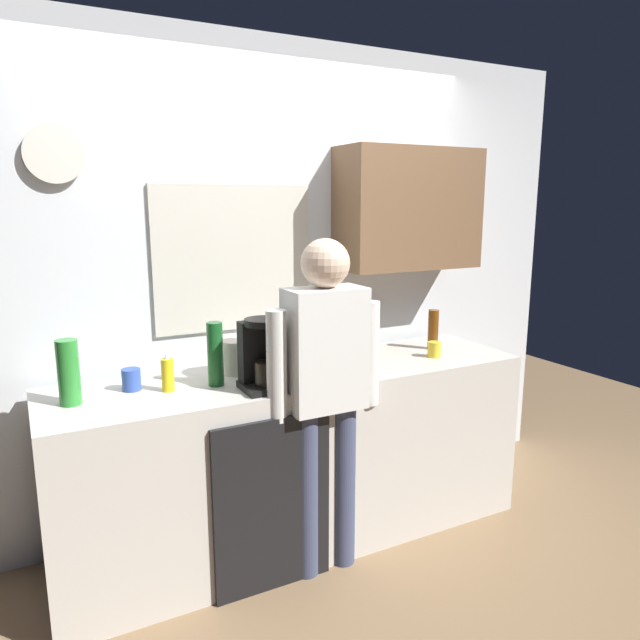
% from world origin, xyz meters
% --- Properties ---
extents(ground_plane, '(8.00, 8.00, 0.00)m').
position_xyz_m(ground_plane, '(0.00, 0.00, 0.00)').
color(ground_plane, '#8C6D4C').
extents(kitchen_counter, '(2.44, 0.64, 0.91)m').
position_xyz_m(kitchen_counter, '(0.00, 0.30, 0.46)').
color(kitchen_counter, beige).
rests_on(kitchen_counter, ground_plane).
extents(dishwasher_panel, '(0.56, 0.02, 0.82)m').
position_xyz_m(dishwasher_panel, '(-0.28, -0.03, 0.41)').
color(dishwasher_panel, black).
rests_on(dishwasher_panel, ground_plane).
extents(back_wall_assembly, '(4.04, 0.42, 2.60)m').
position_xyz_m(back_wall_assembly, '(0.11, 0.70, 1.36)').
color(back_wall_assembly, silver).
rests_on(back_wall_assembly, ground_plane).
extents(coffee_maker, '(0.20, 0.20, 0.33)m').
position_xyz_m(coffee_maker, '(-0.25, 0.14, 1.06)').
color(coffee_maker, black).
rests_on(coffee_maker, kitchen_counter).
extents(bottle_green_wine, '(0.07, 0.07, 0.30)m').
position_xyz_m(bottle_green_wine, '(-0.43, 0.28, 1.06)').
color(bottle_green_wine, '#195923').
rests_on(bottle_green_wine, kitchen_counter).
extents(bottle_clear_soda, '(0.09, 0.09, 0.28)m').
position_xyz_m(bottle_clear_soda, '(-1.06, 0.31, 1.05)').
color(bottle_clear_soda, '#2D8C33').
rests_on(bottle_clear_soda, kitchen_counter).
extents(bottle_amber_beer, '(0.06, 0.06, 0.23)m').
position_xyz_m(bottle_amber_beer, '(0.90, 0.36, 1.03)').
color(bottle_amber_beer, brown).
rests_on(bottle_amber_beer, kitchen_counter).
extents(bottle_olive_oil, '(0.06, 0.06, 0.25)m').
position_xyz_m(bottle_olive_oil, '(0.14, 0.31, 1.04)').
color(bottle_olive_oil, olive).
rests_on(bottle_olive_oil, kitchen_counter).
extents(bottle_red_vinegar, '(0.06, 0.06, 0.22)m').
position_xyz_m(bottle_red_vinegar, '(0.11, 0.09, 1.02)').
color(bottle_red_vinegar, maroon).
rests_on(bottle_red_vinegar, kitchen_counter).
extents(bottle_dark_sauce, '(0.06, 0.06, 0.18)m').
position_xyz_m(bottle_dark_sauce, '(0.25, 0.43, 1.00)').
color(bottle_dark_sauce, black).
rests_on(bottle_dark_sauce, kitchen_counter).
extents(cup_yellow_cup, '(0.07, 0.07, 0.08)m').
position_xyz_m(cup_yellow_cup, '(0.79, 0.21, 0.96)').
color(cup_yellow_cup, yellow).
rests_on(cup_yellow_cup, kitchen_counter).
extents(cup_blue_mug, '(0.08, 0.08, 0.10)m').
position_xyz_m(cup_blue_mug, '(-0.79, 0.38, 0.96)').
color(cup_blue_mug, '#3351B2').
rests_on(cup_blue_mug, kitchen_counter).
extents(mixing_bowl, '(0.22, 0.22, 0.08)m').
position_xyz_m(mixing_bowl, '(0.45, 0.46, 0.95)').
color(mixing_bowl, orange).
rests_on(mixing_bowl, kitchen_counter).
extents(dish_soap, '(0.06, 0.06, 0.18)m').
position_xyz_m(dish_soap, '(-0.65, 0.29, 0.99)').
color(dish_soap, yellow).
rests_on(dish_soap, kitchen_counter).
extents(storage_canister, '(0.14, 0.14, 0.17)m').
position_xyz_m(storage_canister, '(-0.28, 0.42, 1.00)').
color(storage_canister, silver).
rests_on(storage_canister, kitchen_counter).
extents(person_at_sink, '(0.57, 0.22, 1.60)m').
position_xyz_m(person_at_sink, '(0.00, 0.00, 0.95)').
color(person_at_sink, '#3F4766').
rests_on(person_at_sink, ground_plane).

